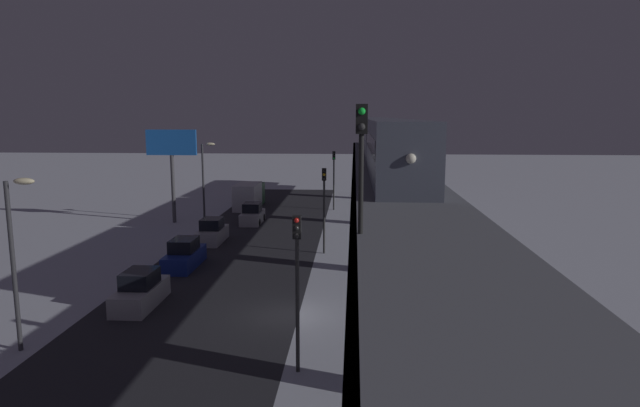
% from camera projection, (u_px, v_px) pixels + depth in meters
% --- Properties ---
extents(ground_plane, '(240.00, 240.00, 0.00)m').
position_uv_depth(ground_plane, '(285.00, 315.00, 28.40)').
color(ground_plane, silver).
extents(avenue_asphalt, '(11.00, 96.81, 0.01)m').
position_uv_depth(avenue_asphalt, '(194.00, 313.00, 28.69)').
color(avenue_asphalt, '#28282D').
rests_on(avenue_asphalt, ground_plane).
extents(elevated_railway, '(5.00, 96.81, 6.56)m').
position_uv_depth(elevated_railway, '(400.00, 208.00, 27.14)').
color(elevated_railway, slate).
rests_on(elevated_railway, ground_plane).
extents(subway_train, '(2.94, 55.47, 3.40)m').
position_uv_depth(subway_train, '(380.00, 136.00, 50.17)').
color(subway_train, '#4C5160').
rests_on(subway_train, elevated_railway).
extents(rail_signal, '(0.36, 0.41, 4.00)m').
position_uv_depth(rail_signal, '(361.00, 146.00, 16.71)').
color(rail_signal, black).
rests_on(rail_signal, elevated_railway).
extents(sedan_silver, '(1.91, 4.21, 1.97)m').
position_uv_depth(sedan_silver, '(252.00, 215.00, 52.50)').
color(sedan_silver, '#B2B2B7').
rests_on(sedan_silver, ground_plane).
extents(sedan_silver_2, '(1.80, 4.25, 1.97)m').
position_uv_depth(sedan_silver_2, '(212.00, 233.00, 44.60)').
color(sedan_silver_2, '#B2B2B7').
rests_on(sedan_silver_2, ground_plane).
extents(sedan_blue, '(1.80, 4.72, 1.97)m').
position_uv_depth(sedan_blue, '(184.00, 255.00, 37.29)').
color(sedan_blue, navy).
rests_on(sedan_blue, ground_plane).
extents(sedan_silver_3, '(1.80, 4.45, 1.97)m').
position_uv_depth(sedan_silver_3, '(140.00, 292.00, 29.65)').
color(sedan_silver_3, '#B2B2B7').
rests_on(sedan_silver_3, ground_plane).
extents(box_truck, '(2.40, 7.40, 2.80)m').
position_uv_depth(box_truck, '(249.00, 196.00, 61.31)').
color(box_truck, '#2D6038').
rests_on(box_truck, ground_plane).
extents(traffic_light_near, '(0.32, 0.44, 6.40)m').
position_uv_depth(traffic_light_near, '(297.00, 271.00, 21.46)').
color(traffic_light_near, '#2D2D2D').
rests_on(traffic_light_near, ground_plane).
extents(traffic_light_mid, '(0.32, 0.44, 6.40)m').
position_uv_depth(traffic_light_mid, '(324.00, 198.00, 40.41)').
color(traffic_light_mid, '#2D2D2D').
rests_on(traffic_light_mid, ground_plane).
extents(traffic_light_far, '(0.32, 0.44, 6.40)m').
position_uv_depth(traffic_light_far, '(334.00, 172.00, 59.36)').
color(traffic_light_far, '#2D2D2D').
rests_on(traffic_light_far, ground_plane).
extents(commercial_billboard, '(4.80, 0.36, 8.90)m').
position_uv_depth(commercial_billboard, '(172.00, 152.00, 51.91)').
color(commercial_billboard, '#4C4C51').
rests_on(commercial_billboard, ground_plane).
extents(street_lamp_near, '(1.35, 0.44, 7.65)m').
position_uv_depth(street_lamp_near, '(16.00, 244.00, 23.37)').
color(street_lamp_near, '#38383D').
rests_on(street_lamp_near, ground_plane).
extents(street_lamp_far, '(1.35, 0.44, 7.65)m').
position_uv_depth(street_lamp_far, '(205.00, 172.00, 52.93)').
color(street_lamp_far, '#38383D').
rests_on(street_lamp_far, ground_plane).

